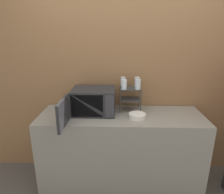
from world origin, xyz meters
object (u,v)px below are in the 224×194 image
object	(u,v)px
microwave	(92,101)
glass_front_right	(138,84)
dish_rack	(130,94)
bowl	(137,116)
glass_back_right	(137,82)
glass_back_left	(123,82)
glass_front_left	(124,84)

from	to	relation	value
microwave	glass_front_right	bearing A→B (deg)	5.19
dish_rack	bowl	distance (m)	0.30
glass_back_right	dish_rack	bearing A→B (deg)	-141.19
glass_back_right	glass_back_left	bearing A→B (deg)	-179.11
glass_back_right	glass_front_left	bearing A→B (deg)	-139.64
glass_front_left	glass_front_right	world-z (taller)	same
glass_front_left	glass_back_right	size ratio (longest dim) A/B	1.00
dish_rack	bowl	bearing A→B (deg)	-73.52
dish_rack	glass_front_left	xyz separation A→B (m)	(-0.08, -0.07, 0.14)
bowl	glass_back_right	bearing A→B (deg)	87.07
glass_back_left	bowl	world-z (taller)	glass_back_left
bowl	glass_back_left	bearing A→B (deg)	117.23
glass_back_left	bowl	size ratio (longest dim) A/B	0.61
glass_back_left	dish_rack	bearing A→B (deg)	-37.63
microwave	glass_front_right	world-z (taller)	glass_front_right
dish_rack	glass_front_left	bearing A→B (deg)	-137.99
glass_front_left	glass_back_left	world-z (taller)	same
glass_front_left	glass_back_right	xyz separation A→B (m)	(0.16, 0.14, 0.00)
glass_front_right	glass_back_left	bearing A→B (deg)	141.92
dish_rack	glass_front_right	size ratio (longest dim) A/B	2.51
microwave	dish_rack	bearing A→B (deg)	14.32
glass_front_right	glass_back_left	xyz separation A→B (m)	(-0.17, 0.13, 0.00)
dish_rack	glass_back_left	bearing A→B (deg)	142.37
dish_rack	bowl	size ratio (longest dim) A/B	1.53
microwave	glass_back_right	world-z (taller)	glass_back_right
glass_back_left	glass_front_right	bearing A→B (deg)	-38.08
glass_back_right	bowl	distance (m)	0.44
glass_back_right	glass_front_right	bearing A→B (deg)	-91.24
dish_rack	bowl	xyz separation A→B (m)	(0.07, -0.23, -0.18)
bowl	glass_front_left	bearing A→B (deg)	131.37
glass_front_right	bowl	bearing A→B (deg)	-94.25
glass_back_left	microwave	bearing A→B (deg)	-153.45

